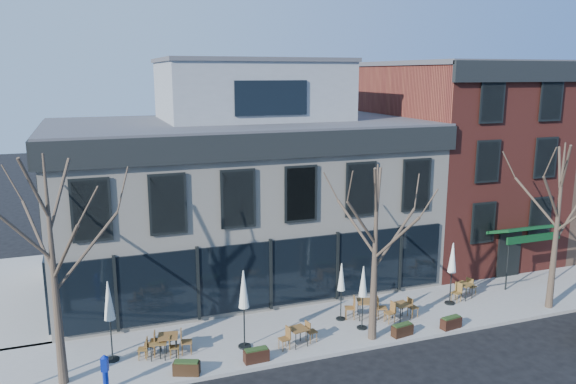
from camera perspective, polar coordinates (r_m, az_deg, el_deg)
name	(u,v)px	position (r m, az deg, el deg)	size (l,w,h in m)	color
ground	(270,314)	(25.61, -1.81, -12.28)	(120.00, 120.00, 0.00)	black
sidewalk_front	(358,321)	(24.92, 7.09, -12.90)	(33.50, 4.70, 0.15)	gray
sidewalk_side	(7,297)	(30.34, -26.63, -9.48)	(4.50, 12.00, 0.15)	gray
corner_building	(240,189)	(28.82, -4.88, 0.34)	(18.39, 10.39, 11.10)	beige
red_brick_building	(454,158)	(34.23, 16.54, 3.29)	(8.20, 11.78, 11.18)	maroon
bg_building	(571,158)	(41.71, 26.80, 3.09)	(12.00, 12.00, 10.00)	#8C664C
tree_corner	(54,269)	(20.05, -22.69, -7.22)	(3.93, 3.98, 7.92)	#382B21
tree_mid	(375,251)	(22.02, 8.86, -5.96)	(3.50, 3.55, 7.04)	#382B21
tree_right	(557,224)	(27.34, 25.69, -2.99)	(3.72, 3.77, 7.48)	#382B21
call_box	(105,371)	(20.44, -18.09, -16.94)	(0.27, 0.26, 1.30)	#0B2196
cafe_set_0	(159,347)	(22.09, -13.02, -15.14)	(1.58, 0.74, 0.81)	brown
cafe_set_1	(168,343)	(22.20, -12.08, -14.74)	(1.85, 0.84, 0.95)	brown
cafe_set_2	(298,335)	(22.42, 1.03, -14.28)	(1.70, 0.78, 0.88)	brown
cafe_set_3	(366,307)	(24.86, 7.91, -11.53)	(1.89, 1.05, 0.97)	brown
cafe_set_4	(401,310)	(25.02, 11.45, -11.62)	(1.71, 0.75, 0.88)	brown
cafe_set_5	(464,289)	(27.94, 17.45, -9.39)	(1.71, 0.97, 0.88)	brown
umbrella_0	(109,305)	(21.64, -17.73, -10.89)	(0.49, 0.49, 3.07)	black
umbrella_1	(244,294)	(21.64, -4.53, -10.25)	(0.50, 0.50, 3.12)	black
umbrella_2	(341,280)	(24.14, 5.45, -8.89)	(0.41, 0.41, 2.54)	black
umbrella_3	(363,285)	(23.39, 7.64, -9.34)	(0.43, 0.43, 2.70)	black
umbrella_4	(452,261)	(26.58, 16.35, -6.75)	(0.47, 0.47, 2.91)	black
planter_0	(187,368)	(20.91, -10.27, -17.15)	(1.00, 0.69, 0.52)	black
planter_1	(256,355)	(21.43, -3.24, -16.20)	(0.93, 0.40, 0.52)	black
planter_2	(402,330)	(23.72, 11.53, -13.54)	(0.94, 0.49, 0.50)	black
planter_3	(451,322)	(24.81, 16.23, -12.60)	(0.94, 0.48, 0.51)	black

